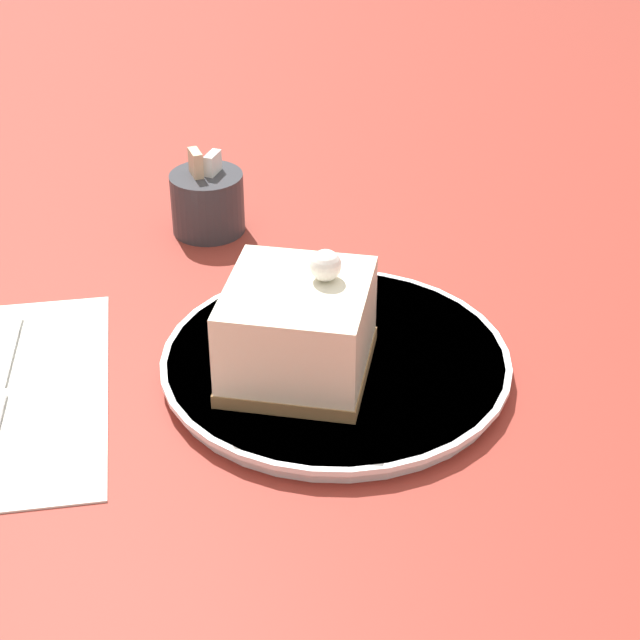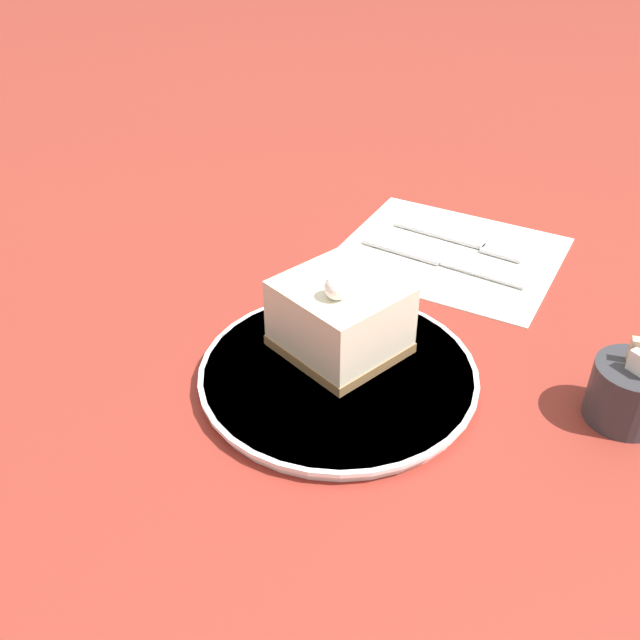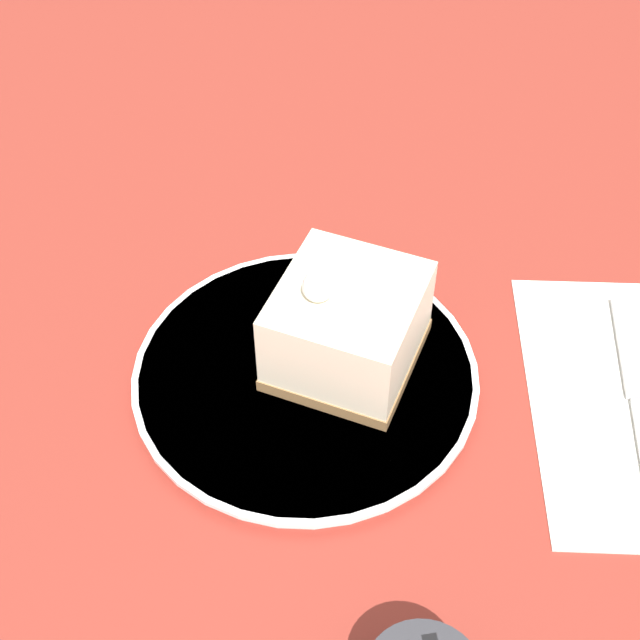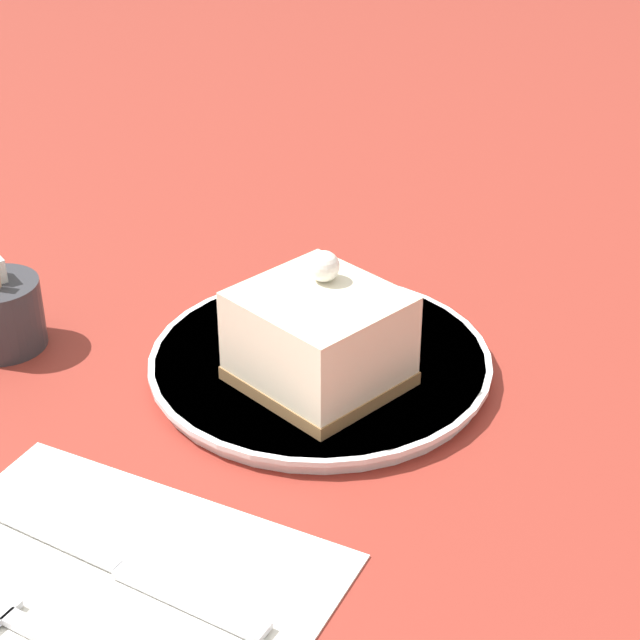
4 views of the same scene
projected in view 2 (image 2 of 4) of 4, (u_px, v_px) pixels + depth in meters
The scene contains 7 objects.
ground_plane at pixel (361, 406), 0.61m from camera, with size 4.00×4.00×0.00m, color maroon.
plate at pixel (338, 375), 0.63m from camera, with size 0.25×0.25×0.01m.
cake_slice at pixel (340, 317), 0.63m from camera, with size 0.12×0.12×0.09m.
napkin at pixel (449, 253), 0.82m from camera, with size 0.23×0.26×0.00m.
fork at pixel (470, 243), 0.83m from camera, with size 0.02×0.16×0.00m.
knife at pixel (426, 257), 0.80m from camera, with size 0.02×0.19×0.00m.
sugar_bowl at pixel (628, 392), 0.58m from camera, with size 0.06×0.06×0.07m.
Camera 2 is at (0.39, 0.23, 0.41)m, focal length 40.00 mm.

